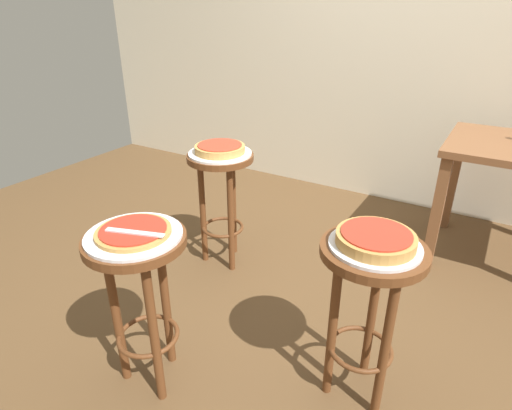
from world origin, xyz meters
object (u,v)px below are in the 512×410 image
Objects in this scene: stool_middle at (368,290)px; pizza_middle at (376,239)px; serving_plate_foreground at (134,235)px; pizza_leftside at (220,148)px; pizza_server_knife at (135,232)px; serving_plate_middle at (375,246)px; stool_leftside at (221,185)px; serving_plate_leftside at (220,153)px; pizza_foreground at (133,231)px; stool_foreground at (140,279)px.

pizza_middle is at bearing 116.57° from stool_middle.
serving_plate_foreground is at bearing -153.70° from stool_middle.
pizza_leftside is 1.28× the size of pizza_server_knife.
serving_plate_foreground is 0.86m from serving_plate_middle.
serving_plate_middle is at bearing -27.30° from stool_leftside.
serving_plate_leftside is 0.03m from pizza_leftside.
pizza_server_knife is (0.31, -0.94, 0.03)m from serving_plate_leftside.
serving_plate_middle is (0.77, 0.38, -0.02)m from pizza_foreground.
pizza_server_knife is (-0.74, -0.40, 0.03)m from serving_plate_middle.
pizza_foreground is at bearing 0.00° from serving_plate_foreground.
stool_leftside is 2.48× the size of pizza_leftside.
stool_foreground is at bearing -73.36° from serving_plate_leftside.
pizza_middle reaches higher than stool_foreground.
serving_plate_leftside is (-1.05, 0.54, -0.03)m from pizza_middle.
pizza_foreground is 0.88m from stool_middle.
pizza_middle is 0.39× the size of stool_leftside.
stool_foreground is 2.17× the size of serving_plate_middle.
serving_plate_foreground is 1.28× the size of pizza_middle.
pizza_middle is at bearing -27.30° from stool_leftside.
pizza_middle is (-0.00, 0.00, 0.03)m from serving_plate_middle.
serving_plate_foreground is at bearing -153.70° from serving_plate_middle.
pizza_server_knife is at bearing -33.69° from stool_foreground.
stool_middle and stool_leftside have the same top height.
stool_middle is 1.96× the size of serving_plate_leftside.
serving_plate_middle reaches higher than stool_leftside.
serving_plate_leftside is at bearing 106.64° from pizza_foreground.
stool_middle is 1.00× the size of stool_leftside.
stool_leftside is 3.17× the size of pizza_server_knife.
stool_leftside is (-0.28, 0.92, -0.19)m from serving_plate_foreground.
pizza_server_knife is (0.03, -0.02, 0.01)m from pizza_foreground.
stool_foreground is at bearing -73.36° from pizza_leftside.
pizza_foreground is 0.99× the size of pizza_middle.
pizza_leftside is 0.99m from pizza_server_knife.
stool_middle is 1.19m from serving_plate_leftside.
stool_foreground is at bearing -73.36° from stool_leftside.
stool_foreground is 0.98m from serving_plate_leftside.
pizza_leftside is (-1.05, 0.54, 0.03)m from serving_plate_middle.
serving_plate_foreground reaches higher than stool_middle.
pizza_middle is (-0.00, 0.00, 0.22)m from stool_middle.
serving_plate_middle and serving_plate_leftside have the same top height.
serving_plate_middle is (0.00, 0.00, 0.19)m from stool_middle.
serving_plate_middle is 1.18m from serving_plate_leftside.
serving_plate_foreground is 0.98m from stool_leftside.
stool_middle is at bearing 9.93° from pizza_server_knife.
stool_foreground is 2.56× the size of pizza_foreground.
stool_middle is 1.20m from pizza_leftside.
pizza_server_knife is at bearing -72.02° from serving_plate_leftside.
pizza_middle reaches higher than serving_plate_foreground.
pizza_leftside reaches higher than serving_plate_foreground.
stool_leftside is (-0.28, 0.92, 0.00)m from stool_foreground.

